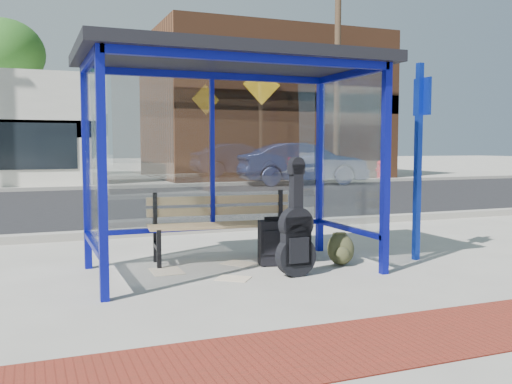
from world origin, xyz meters
name	(u,v)px	position (x,y,z in m)	size (l,w,h in m)	color
ground	(233,271)	(0.00, 0.00, 0.00)	(120.00, 120.00, 0.00)	#B2ADA0
brick_paver_strip	(356,345)	(0.00, -2.60, 0.01)	(60.00, 1.00, 0.01)	maroon
curb_near	(172,230)	(0.00, 2.90, 0.06)	(60.00, 0.25, 0.12)	gray
street_asphalt	(123,204)	(0.00, 8.00, 0.00)	(60.00, 10.00, 0.00)	black
curb_far	(99,187)	(0.00, 13.10, 0.06)	(60.00, 0.25, 0.12)	gray
far_sidewalk	(93,185)	(0.00, 15.00, 0.00)	(60.00, 4.00, 0.01)	#B2ADA0
bus_shelter	(230,86)	(0.00, 0.07, 2.07)	(3.30, 1.80, 2.42)	#0D1290
storefront_brown	(263,107)	(8.00, 18.49, 3.20)	(10.00, 7.08, 6.40)	#59331E
tree_mid	(3,54)	(-3.00, 22.00, 5.45)	(3.60, 3.60, 7.03)	#4C3826
tree_right	(314,71)	(12.50, 22.00, 5.45)	(3.60, 3.60, 7.03)	#4C3826
utility_pole_east	(337,75)	(9.00, 13.40, 4.11)	(1.60, 0.24, 8.00)	#4C3826
bench	(222,222)	(0.08, 0.61, 0.48)	(1.83, 0.61, 0.85)	black
guitar_bag	(296,236)	(0.55, -0.50, 0.44)	(0.45, 0.16, 1.21)	black
suitcase	(273,243)	(0.55, 0.12, 0.27)	(0.36, 0.27, 0.58)	black
backpack	(341,250)	(1.29, -0.17, 0.18)	(0.38, 0.36, 0.39)	#30321B
sign_post	(419,150)	(2.33, -0.23, 1.35)	(0.10, 0.30, 2.41)	#0E289A
newspaper_a	(167,271)	(-0.70, 0.25, 0.00)	(0.43, 0.34, 0.01)	white
newspaper_b	(233,278)	(-0.12, -0.35, 0.00)	(0.34, 0.27, 0.01)	white
newspaper_c	(239,263)	(0.20, 0.35, 0.00)	(0.37, 0.30, 0.01)	white
parked_car	(303,164)	(7.16, 12.63, 0.76)	(1.60, 4.59, 1.51)	#172042
fire_hydrant	(380,170)	(11.07, 13.51, 0.44)	(0.36, 0.24, 0.81)	red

